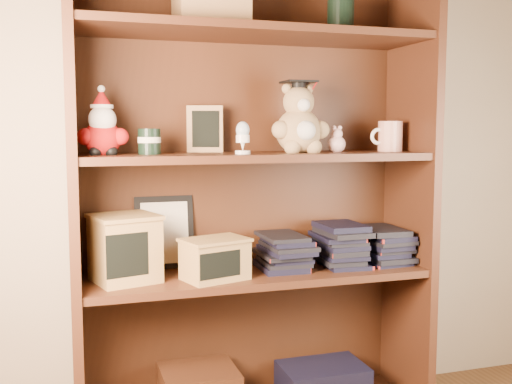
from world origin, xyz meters
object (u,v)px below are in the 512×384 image
Objects in this scene: treats_box at (125,248)px; bookcase at (251,203)px; grad_teddy_bear at (299,125)px; teacher_mug at (389,136)px.

bookcase is at bearing 6.81° from treats_box.
grad_teddy_bear reaches higher than treats_box.
grad_teddy_bear is 1.04× the size of treats_box.
bookcase reaches higher than treats_box.
teacher_mug is (0.35, 0.01, -0.04)m from grad_teddy_bear.
teacher_mug is at bearing 1.23° from grad_teddy_bear.
bookcase is 6.46× the size of grad_teddy_bear.
bookcase is 0.55m from teacher_mug.
bookcase is 13.24× the size of teacher_mug.
grad_teddy_bear is 0.70m from treats_box.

